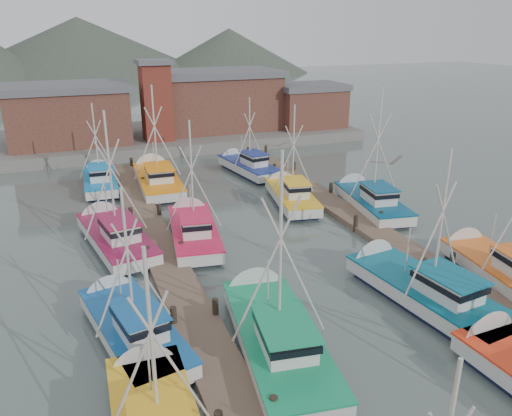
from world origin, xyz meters
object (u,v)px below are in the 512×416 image
object	(u,v)px
boat_4	(274,332)
boat_8	(193,229)
lookout_tower	(156,100)
boat_12	(157,179)

from	to	relation	value
boat_4	boat_8	bearing A→B (deg)	100.01
lookout_tower	boat_12	distance (m)	14.14
boat_4	boat_12	distance (m)	24.73
boat_4	boat_8	size ratio (longest dim) A/B	1.12
boat_4	boat_12	size ratio (longest dim) A/B	1.00
boat_4	lookout_tower	bearing A→B (deg)	94.89
boat_8	boat_12	size ratio (longest dim) A/B	0.89
boat_8	lookout_tower	bearing A→B (deg)	92.80
lookout_tower	boat_12	xyz separation A→B (m)	(-2.67, -13.00, -4.87)
boat_4	boat_8	world-z (taller)	boat_4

